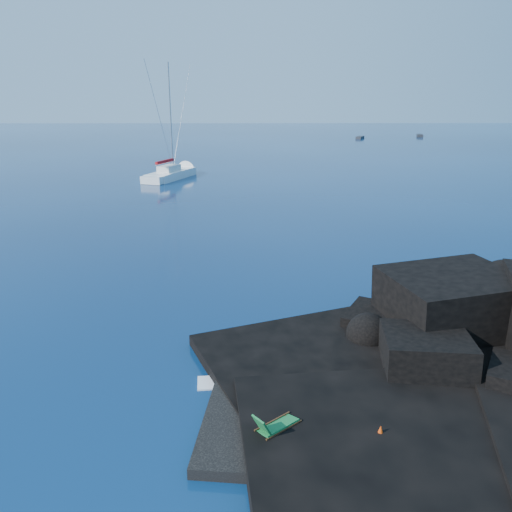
{
  "coord_description": "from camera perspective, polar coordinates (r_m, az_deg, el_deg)",
  "views": [
    {
      "loc": [
        1.7,
        -13.02,
        9.81
      ],
      "look_at": [
        1.95,
        11.63,
        2.0
      ],
      "focal_mm": 35.0,
      "sensor_mm": 36.0,
      "label": 1
    }
  ],
  "objects": [
    {
      "name": "sailboat",
      "position": [
        65.54,
        -9.62,
        8.73
      ],
      "size": [
        7.22,
        13.64,
        14.13
      ],
      "primitive_type": null,
      "rotation": [
        0.0,
        0.0,
        -0.35
      ],
      "color": "white",
      "rests_on": "ground"
    },
    {
      "name": "deck_chair",
      "position": [
        15.34,
        2.57,
        -18.22
      ],
      "size": [
        1.51,
        1.4,
        0.99
      ],
      "primitive_type": null,
      "rotation": [
        0.0,
        0.0,
        0.69
      ],
      "color": "#176932",
      "rests_on": "beach"
    },
    {
      "name": "beach",
      "position": [
        16.94,
        9.52,
        -18.1
      ],
      "size": [
        9.08,
        6.86,
        0.7
      ],
      "primitive_type": "cube",
      "rotation": [
        0.0,
        0.0,
        -0.1
      ],
      "color": "black",
      "rests_on": "ground"
    },
    {
      "name": "distant_boat_a",
      "position": [
        133.21,
        11.79,
        13.0
      ],
      "size": [
        2.99,
        4.48,
        0.57
      ],
      "primitive_type": "cube",
      "rotation": [
        0.0,
        0.0,
        -0.42
      ],
      "color": "#27272C",
      "rests_on": "ground"
    },
    {
      "name": "sunbather",
      "position": [
        15.54,
        7.74,
        -19.4
      ],
      "size": [
        1.61,
        0.53,
        0.21
      ],
      "primitive_type": null,
      "rotation": [
        0.0,
        0.0,
        0.09
      ],
      "color": "tan",
      "rests_on": "towel"
    },
    {
      "name": "towel",
      "position": [
        15.62,
        7.72,
        -19.78
      ],
      "size": [
        1.84,
        0.99,
        0.05
      ],
      "primitive_type": "cube",
      "rotation": [
        0.0,
        0.0,
        0.09
      ],
      "color": "white",
      "rests_on": "beach"
    },
    {
      "name": "distant_boat_b",
      "position": [
        143.87,
        18.21,
        12.82
      ],
      "size": [
        2.65,
        4.99,
        0.64
      ],
      "primitive_type": "cube",
      "rotation": [
        0.0,
        0.0,
        -0.26
      ],
      "color": "#232428",
      "rests_on": "ground"
    },
    {
      "name": "ground",
      "position": [
        16.39,
        -6.8,
        -19.33
      ],
      "size": [
        400.0,
        400.0,
        0.0
      ],
      "primitive_type": "plane",
      "color": "#031331",
      "rests_on": "ground"
    },
    {
      "name": "surf_foam",
      "position": [
        20.78,
        8.79,
        -10.82
      ],
      "size": [
        10.0,
        8.0,
        0.06
      ],
      "primitive_type": null,
      "color": "white",
      "rests_on": "ground"
    },
    {
      "name": "marker_cone",
      "position": [
        15.66,
        14.02,
        -19.04
      ],
      "size": [
        0.41,
        0.41,
        0.5
      ],
      "primitive_type": "cone",
      "rotation": [
        0.0,
        0.0,
        0.3
      ],
      "color": "#DD400B",
      "rests_on": "beach"
    }
  ]
}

